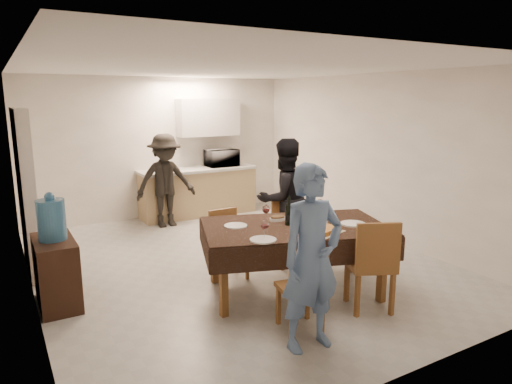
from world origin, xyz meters
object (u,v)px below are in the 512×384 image
at_px(dining_table, 295,229).
at_px(person_kitchen, 166,181).
at_px(person_far, 284,199).
at_px(console, 56,272).
at_px(person_near, 312,258).
at_px(savoury_tart, 323,230).
at_px(microwave, 222,158).
at_px(water_pitcher, 322,213).
at_px(wine_bottle, 289,211).
at_px(water_jug, 51,220).

distance_m(dining_table, person_kitchen, 3.44).
bearing_deg(person_kitchen, person_far, -69.47).
distance_m(console, person_near, 2.83).
bearing_deg(person_kitchen, savoury_tart, -83.42).
distance_m(console, person_far, 3.01).
bearing_deg(microwave, console, 40.14).
bearing_deg(person_far, console, 1.79).
relative_size(savoury_tart, microwave, 0.71).
distance_m(dining_table, water_pitcher, 0.38).
bearing_deg(water_pitcher, dining_table, 171.87).
bearing_deg(wine_bottle, savoury_tart, -70.77).
bearing_deg(water_pitcher, water_jug, 158.91).
distance_m(wine_bottle, person_kitchen, 3.39).
height_order(dining_table, microwave, microwave).
bearing_deg(wine_bottle, water_pitcher, -14.04).
bearing_deg(water_jug, person_near, -47.90).
relative_size(water_pitcher, savoury_tart, 0.51).
relative_size(water_jug, person_kitchen, 0.27).
distance_m(dining_table, microwave, 4.01).
xyz_separation_m(water_jug, wine_bottle, (2.37, -0.97, 0.01)).
bearing_deg(console, person_near, -47.90).
height_order(dining_table, savoury_tart, savoury_tart).
bearing_deg(wine_bottle, person_kitchen, 94.89).
relative_size(console, savoury_tart, 1.89).
xyz_separation_m(console, person_far, (2.97, 0.03, 0.47)).
height_order(wine_bottle, water_pitcher, wine_bottle).
relative_size(water_jug, person_near, 0.26).
xyz_separation_m(dining_table, console, (-2.42, 1.02, -0.39)).
distance_m(dining_table, savoury_tart, 0.40).
bearing_deg(water_jug, microwave, 40.14).
height_order(dining_table, person_far, person_far).
bearing_deg(person_near, console, 133.40).
xyz_separation_m(water_pitcher, savoury_tart, (-0.25, -0.33, -0.08)).
xyz_separation_m(console, water_jug, (0.00, 0.00, 0.59)).
xyz_separation_m(person_far, person_kitchen, (-0.89, 2.37, -0.03)).
height_order(person_far, person_kitchen, person_far).
height_order(wine_bottle, person_kitchen, person_kitchen).
bearing_deg(person_near, person_far, 63.65).
bearing_deg(savoury_tart, person_near, -134.13).
distance_m(console, wine_bottle, 2.63).
xyz_separation_m(console, wine_bottle, (2.37, -0.97, 0.60)).
distance_m(person_near, person_kitchen, 4.48).
height_order(console, person_near, person_near).
distance_m(water_pitcher, person_kitchen, 3.54).
relative_size(console, person_kitchen, 0.49).
height_order(console, wine_bottle, wine_bottle).
bearing_deg(dining_table, person_kitchen, 114.51).
height_order(person_near, person_kitchen, person_near).
bearing_deg(dining_table, water_pitcher, 10.73).
bearing_deg(console, water_jug, 0.00).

